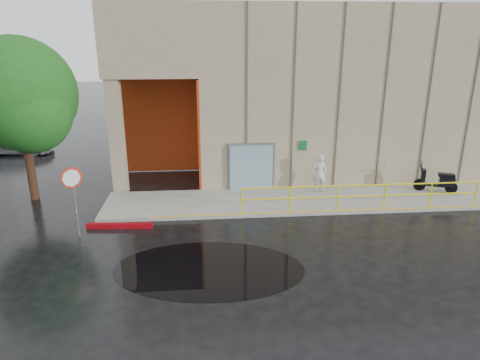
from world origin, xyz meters
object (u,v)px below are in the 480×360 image
(person, at_px, (320,173))
(red_curb, at_px, (120,226))
(tree_near, at_px, (22,99))
(scooter, at_px, (437,174))
(car_c, at_px, (15,143))
(stop_sign, at_px, (73,186))

(person, distance_m, red_curb, 8.68)
(person, bearing_deg, tree_near, -0.28)
(scooter, relative_size, car_c, 0.43)
(car_c, bearing_deg, red_curb, -144.26)
(person, bearing_deg, red_curb, 20.66)
(person, xyz_separation_m, red_curb, (-8.15, -2.85, -0.90))
(stop_sign, relative_size, tree_near, 0.38)
(stop_sign, height_order, red_curb, stop_sign)
(tree_near, bearing_deg, person, -1.69)
(person, xyz_separation_m, tree_near, (-12.18, 0.36, 3.31))
(person, relative_size, tree_near, 0.25)
(person, relative_size, red_curb, 0.70)
(red_curb, bearing_deg, stop_sign, -153.68)
(red_curb, bearing_deg, person, 19.26)
(person, xyz_separation_m, car_c, (-16.29, 8.59, -0.37))
(stop_sign, xyz_separation_m, red_curb, (1.28, 0.63, -1.78))
(person, relative_size, scooter, 0.91)
(stop_sign, bearing_deg, red_curb, 14.83)
(stop_sign, bearing_deg, car_c, 108.11)
(red_curb, relative_size, tree_near, 0.36)
(stop_sign, relative_size, car_c, 0.59)
(scooter, xyz_separation_m, car_c, (-21.40, 9.09, -0.33))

